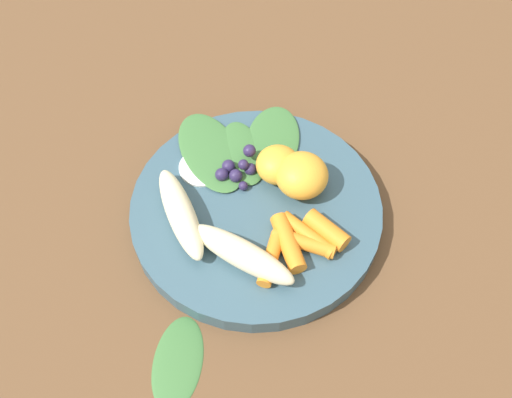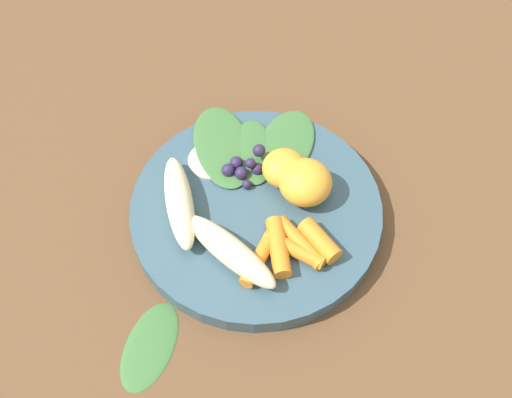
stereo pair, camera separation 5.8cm
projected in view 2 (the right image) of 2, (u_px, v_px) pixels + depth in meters
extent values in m
plane|color=brown|center=(256.00, 216.00, 0.61)|extent=(2.40, 2.40, 0.00)
cylinder|color=#385666|center=(256.00, 210.00, 0.60)|extent=(0.26, 0.26, 0.02)
ellipsoid|color=beige|center=(230.00, 251.00, 0.55)|extent=(0.04, 0.12, 0.03)
ellipsoid|color=beige|center=(179.00, 202.00, 0.58)|extent=(0.10, 0.10, 0.03)
ellipsoid|color=#F4A833|center=(284.00, 168.00, 0.60)|extent=(0.05, 0.05, 0.04)
ellipsoid|color=#F4A833|center=(305.00, 182.00, 0.58)|extent=(0.06, 0.06, 0.04)
cylinder|color=orange|center=(258.00, 260.00, 0.55)|extent=(0.06, 0.02, 0.01)
cylinder|color=orange|center=(278.00, 247.00, 0.55)|extent=(0.06, 0.05, 0.02)
cylinder|color=orange|center=(294.00, 249.00, 0.55)|extent=(0.02, 0.06, 0.01)
cylinder|color=orange|center=(300.00, 242.00, 0.56)|extent=(0.03, 0.06, 0.01)
cylinder|color=orange|center=(320.00, 241.00, 0.56)|extent=(0.03, 0.05, 0.02)
sphere|color=#2D234C|center=(257.00, 169.00, 0.61)|extent=(0.01, 0.01, 0.01)
sphere|color=#2D234C|center=(247.00, 184.00, 0.60)|extent=(0.01, 0.01, 0.01)
sphere|color=#2D234C|center=(241.00, 173.00, 0.61)|extent=(0.01, 0.01, 0.01)
sphere|color=#2D234C|center=(228.00, 170.00, 0.61)|extent=(0.01, 0.01, 0.01)
sphere|color=#2D234C|center=(259.00, 150.00, 0.61)|extent=(0.01, 0.01, 0.01)
sphere|color=#2D234C|center=(250.00, 163.00, 0.60)|extent=(0.01, 0.01, 0.01)
sphere|color=#2D234C|center=(237.00, 164.00, 0.62)|extent=(0.01, 0.01, 0.01)
sphere|color=#2D234C|center=(236.00, 164.00, 0.61)|extent=(0.01, 0.01, 0.01)
sphere|color=#2D234C|center=(236.00, 163.00, 0.61)|extent=(0.01, 0.01, 0.01)
cylinder|color=white|center=(211.00, 160.00, 0.62)|extent=(0.05, 0.05, 0.00)
ellipsoid|color=#3D7038|center=(286.00, 143.00, 0.64)|extent=(0.12, 0.08, 0.00)
ellipsoid|color=#3D7038|center=(254.00, 151.00, 0.63)|extent=(0.10, 0.09, 0.00)
ellipsoid|color=#3D7038|center=(223.00, 146.00, 0.63)|extent=(0.13, 0.13, 0.00)
ellipsoid|color=#3D7038|center=(150.00, 345.00, 0.53)|extent=(0.10, 0.07, 0.01)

